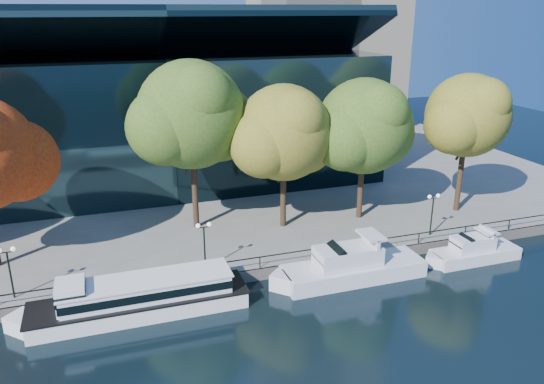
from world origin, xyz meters
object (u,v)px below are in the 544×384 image
object	(u,v)px
cruiser_near	(348,267)
cruiser_far	(472,251)
tour_boat	(134,297)
tree_4	(366,128)
lamp_1	(204,235)
lamp_0	(8,261)
tree_3	(286,135)
tree_2	(193,117)
tree_5	(469,117)
lamp_2	(433,205)

from	to	relation	value
cruiser_near	cruiser_far	distance (m)	11.86
tour_boat	cruiser_near	bearing A→B (deg)	-1.04
tree_4	lamp_1	xyz separation A→B (m)	(-17.32, -6.12, -6.19)
cruiser_near	lamp_0	size ratio (longest dim) A/B	3.26
tree_3	tree_4	distance (m)	8.08
tree_2	lamp_0	world-z (taller)	tree_2
tree_5	lamp_0	xyz separation A→B (m)	(-42.15, -4.66, -6.85)
lamp_2	tour_boat	bearing A→B (deg)	-172.91
lamp_2	tree_5	bearing A→B (deg)	35.22
cruiser_far	lamp_1	world-z (taller)	lamp_1
tree_2	tree_3	world-z (taller)	tree_2
tree_3	tree_5	size ratio (longest dim) A/B	0.97
tree_4	tree_3	bearing A→B (deg)	177.49
tree_4	lamp_0	size ratio (longest dim) A/B	3.47
cruiser_near	tree_5	world-z (taller)	tree_5
tree_5	lamp_0	bearing A→B (deg)	-173.69
tour_boat	cruiser_far	distance (m)	28.80
tree_2	tree_3	distance (m)	8.56
tour_boat	cruiser_near	world-z (taller)	cruiser_near
cruiser_far	lamp_2	xyz separation A→B (m)	(-1.55, 4.06, 3.05)
tree_3	lamp_2	bearing A→B (deg)	-28.20
tree_3	tree_4	world-z (taller)	tree_4
tree_4	lamp_1	bearing A→B (deg)	-160.52
tour_boat	lamp_0	bearing A→B (deg)	157.84
lamp_2	tree_2	bearing A→B (deg)	156.14
tour_boat	lamp_2	distance (m)	27.57
tree_2	lamp_1	xyz separation A→B (m)	(-1.20, -8.90, -7.77)
lamp_2	lamp_1	bearing A→B (deg)	180.00
tree_3	lamp_0	xyz separation A→B (m)	(-23.48, -6.48, -6.07)
tree_3	tree_5	distance (m)	18.78
tour_boat	tree_5	world-z (taller)	tree_5
tree_5	lamp_2	size ratio (longest dim) A/B	3.51
tree_3	lamp_0	world-z (taller)	tree_3
tree_5	lamp_2	bearing A→B (deg)	-144.78
tree_4	tour_boat	bearing A→B (deg)	-157.74
tour_boat	tree_4	size ratio (longest dim) A/B	1.22
cruiser_far	lamp_0	world-z (taller)	lamp_0
tree_3	lamp_0	bearing A→B (deg)	-164.57
tree_4	cruiser_near	bearing A→B (deg)	-122.73
cruiser_far	tree_2	world-z (taller)	tree_2
tree_5	cruiser_near	bearing A→B (deg)	-153.71
tour_boat	tree_5	distance (m)	36.04
cruiser_near	tree_3	bearing A→B (deg)	99.86
cruiser_near	cruiser_far	size ratio (longest dim) A/B	1.46
tree_2	tree_5	xyz separation A→B (m)	(26.71, -4.24, -0.92)
tour_boat	tree_3	bearing A→B (deg)	33.05
lamp_1	tree_5	bearing A→B (deg)	9.47
tree_3	lamp_1	xyz separation A→B (m)	(-9.24, -6.48, -6.07)
tree_4	tree_5	distance (m)	10.72
tree_3	lamp_1	bearing A→B (deg)	-144.97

